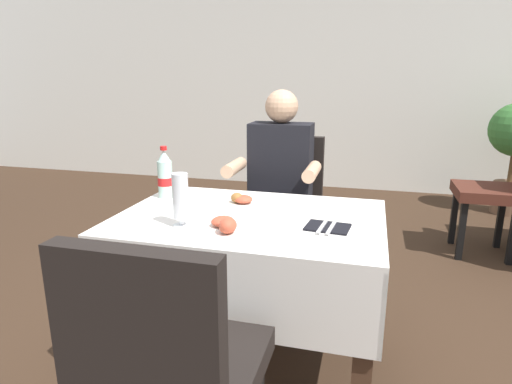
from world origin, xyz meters
TOP-DOWN VIEW (x-y plane):
  - ground_plane at (0.00, 0.00)m, footprint 11.00×11.00m
  - back_wall at (0.00, 3.53)m, footprint 11.00×0.12m
  - main_dining_table at (-0.04, -0.09)m, footprint 1.14×0.80m
  - chair_far_diner_seat at (-0.04, 0.70)m, footprint 0.44×0.50m
  - chair_near_camera_side at (-0.04, -0.89)m, footprint 0.44×0.50m
  - seated_diner_far at (-0.06, 0.59)m, footprint 0.50×0.46m
  - plate_near_camera at (-0.07, -0.31)m, footprint 0.25×0.25m
  - plate_far_diner at (-0.12, 0.08)m, footprint 0.26×0.26m
  - beer_glass_left at (-0.27, -0.30)m, footprint 0.07×0.07m
  - cola_bottle_primary at (-0.53, 0.08)m, footprint 0.07×0.07m
  - napkin_cutlery_set at (0.30, -0.17)m, footprint 0.18×0.19m
  - background_chair_left at (1.40, 1.66)m, footprint 0.50×0.44m

SIDE VIEW (x-z plane):
  - ground_plane at x=0.00m, z-range 0.00..0.00m
  - chair_far_diner_seat at x=-0.04m, z-range 0.07..1.04m
  - chair_near_camera_side at x=-0.04m, z-range 0.07..1.04m
  - background_chair_left at x=1.40m, z-range 0.07..1.04m
  - main_dining_table at x=-0.04m, z-range 0.20..0.94m
  - seated_diner_far at x=-0.06m, z-range 0.08..1.34m
  - napkin_cutlery_set at x=0.30m, z-range 0.74..0.76m
  - plate_far_diner at x=-0.12m, z-range 0.73..0.79m
  - plate_near_camera at x=-0.07m, z-range 0.73..0.80m
  - beer_glass_left at x=-0.27m, z-range 0.75..0.96m
  - cola_bottle_primary at x=-0.53m, z-range 0.73..0.99m
  - back_wall at x=0.00m, z-range 0.00..2.82m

